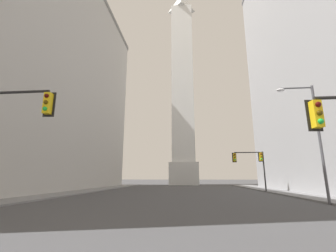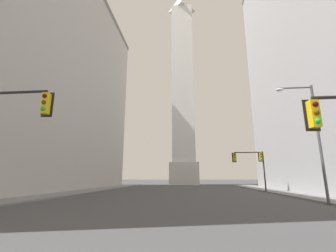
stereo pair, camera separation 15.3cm
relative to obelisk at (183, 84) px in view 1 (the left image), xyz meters
The scene contains 5 objects.
sidewalk_left 48.32m from the obelisk, 110.47° to the right, with size 5.00×69.35×0.15m, color slate.
sidewalk_right 48.32m from the obelisk, 69.53° to the right, with size 5.00×69.35×0.15m, color slate.
obelisk is the anchor object (origin of this frame).
traffic_light_mid_right 38.21m from the obelisk, 70.37° to the right, with size 4.32×0.50×5.39m.
street_lamp 49.05m from the obelisk, 75.63° to the right, with size 2.86×0.36×9.13m.
Camera 1 is at (1.21, -2.34, 1.93)m, focal length 24.00 mm.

